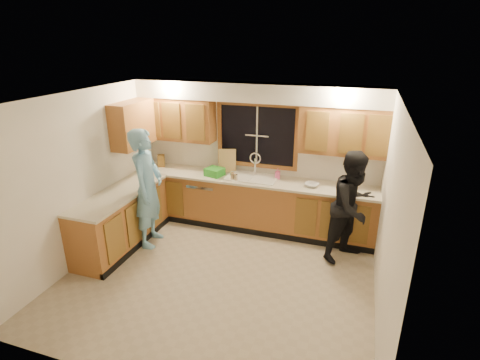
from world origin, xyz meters
name	(u,v)px	position (x,y,z in m)	size (l,w,h in m)	color
floor	(219,276)	(0.00, 0.00, 0.00)	(4.20, 4.20, 0.00)	tan
ceiling	(215,99)	(0.00, 0.00, 2.50)	(4.20, 4.20, 0.00)	silver
wall_back	(257,155)	(0.00, 1.90, 1.25)	(4.20, 4.20, 0.00)	white
wall_left	(84,178)	(-2.10, 0.00, 1.25)	(3.80, 3.80, 0.00)	white
wall_right	(389,219)	(2.10, 0.00, 1.25)	(3.80, 3.80, 0.00)	white
base_cabinets_back	(251,204)	(0.00, 1.60, 0.44)	(4.20, 0.60, 0.88)	#AB6831
base_cabinets_left	(122,220)	(-1.80, 0.35, 0.44)	(0.60, 1.90, 0.88)	#AB6831
countertop_back	(251,180)	(0.00, 1.58, 0.90)	(4.20, 0.63, 0.04)	beige
countertop_left	(119,194)	(-1.79, 0.35, 0.90)	(0.63, 1.90, 0.04)	beige
upper_cabinets_left	(177,119)	(-1.43, 1.73, 1.83)	(1.35, 0.33, 0.75)	#AB6831
upper_cabinets_right	(343,131)	(1.43, 1.73, 1.83)	(1.35, 0.33, 0.75)	#AB6831
upper_cabinets_return	(133,124)	(-1.94, 1.12, 1.83)	(0.33, 0.90, 0.75)	#AB6831
soffit	(255,92)	(0.00, 1.72, 2.35)	(4.20, 0.35, 0.30)	silver
window_frame	(257,136)	(0.00, 1.89, 1.60)	(1.44, 0.03, 1.14)	black
sink	(252,181)	(0.00, 1.60, 0.86)	(0.86, 0.52, 0.57)	white
dishwasher	(207,199)	(-0.85, 1.59, 0.41)	(0.60, 0.56, 0.82)	white
stove	(99,236)	(-1.80, -0.22, 0.45)	(0.58, 0.75, 0.90)	white
man	(147,188)	(-1.40, 0.55, 0.96)	(0.70, 0.46, 1.92)	#75B4DD
woman	(353,207)	(1.70, 1.10, 0.85)	(0.83, 0.64, 1.70)	black
knife_block	(161,161)	(-1.78, 1.67, 1.03)	(0.12, 0.10, 0.23)	olive
cutting_board	(227,161)	(-0.51, 1.79, 1.13)	(0.31, 0.02, 0.41)	tan
dish_crate	(215,172)	(-0.66, 1.53, 0.99)	(0.28, 0.26, 0.13)	#2A8E24
soap_bottle	(278,174)	(0.42, 1.72, 1.01)	(0.08, 0.08, 0.18)	pink
bowl	(312,185)	(1.03, 1.54, 0.95)	(0.23, 0.23, 0.06)	silver
can_left	(232,176)	(-0.28, 1.41, 0.99)	(0.07, 0.07, 0.13)	beige
can_right	(236,178)	(-0.22, 1.38, 0.98)	(0.06, 0.06, 0.12)	beige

